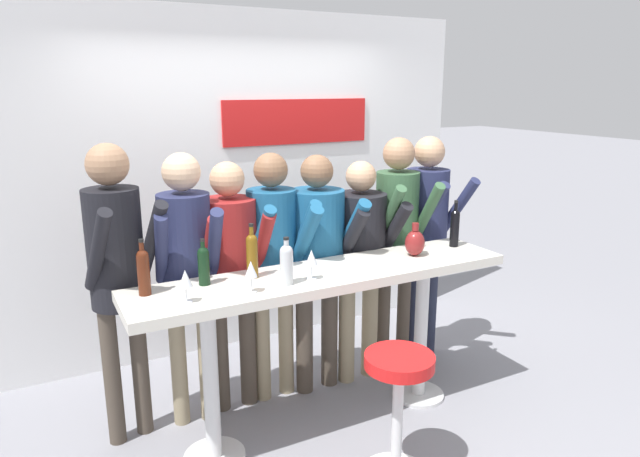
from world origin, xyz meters
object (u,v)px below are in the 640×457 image
object	(u,v)px
person_center	(273,249)
person_far_right	(397,227)
wine_bottle_3	(204,264)
wine_bottle_0	(143,270)
wine_bottle_2	(252,253)
tasting_table	(326,299)
bar_stool	(398,398)
person_center_right	(318,249)
decorative_vase	(415,243)
wine_glass_0	(311,259)
wine_glass_1	(185,280)
person_left	(187,259)
person_right	(360,249)
wine_bottle_4	(287,263)
person_center_left	(231,260)
person_far_left	(117,260)
wine_bottle_1	(455,226)
wine_glass_2	(251,270)
person_rightmost	(427,223)

from	to	relation	value
person_center	person_far_right	distance (m)	0.98
person_far_right	wine_bottle_3	xyz separation A→B (m)	(-1.55, -0.33, 0.04)
wine_bottle_0	wine_bottle_2	world-z (taller)	wine_bottle_2
tasting_table	bar_stool	distance (m)	0.74
person_center_right	decorative_vase	size ratio (longest dim) A/B	7.67
wine_bottle_2	wine_glass_0	distance (m)	0.35
wine_bottle_2	wine_glass_1	distance (m)	0.50
person_left	wine_glass_1	xyz separation A→B (m)	(-0.15, -0.54, 0.06)
person_center	person_right	size ratio (longest dim) A/B	1.05
person_far_right	wine_bottle_0	bearing A→B (deg)	-162.40
bar_stool	person_center_right	bearing A→B (deg)	86.10
person_left	person_center_right	distance (m)	0.90
wine_bottle_4	wine_glass_0	xyz separation A→B (m)	(0.16, 0.01, -0.00)
person_center_left	wine_bottle_4	bearing A→B (deg)	-73.77
wine_bottle_3	wine_glass_1	bearing A→B (deg)	-125.98
person_center	wine_glass_1	size ratio (longest dim) A/B	9.68
wine_glass_1	decorative_vase	world-z (taller)	decorative_vase
person_right	person_far_right	bearing A→B (deg)	2.26
wine_glass_1	person_center_left	bearing A→B (deg)	52.96
person_center_right	wine_glass_0	bearing A→B (deg)	-123.54
wine_bottle_2	decorative_vase	bearing A→B (deg)	-4.57
person_far_right	wine_bottle_2	xyz separation A→B (m)	(-1.27, -0.34, 0.07)
wine_bottle_2	wine_bottle_0	bearing A→B (deg)	179.62
wine_bottle_2	decorative_vase	xyz separation A→B (m)	(1.10, -0.09, -0.06)
tasting_table	wine_glass_0	distance (m)	0.35
wine_bottle_0	wine_bottle_3	xyz separation A→B (m)	(0.33, 0.01, -0.02)
bar_stool	wine_bottle_2	bearing A→B (deg)	125.29
person_right	wine_bottle_2	xyz separation A→B (m)	(-0.94, -0.32, 0.18)
person_far_left	wine_bottle_4	world-z (taller)	person_far_left
wine_bottle_1	wine_bottle_2	bearing A→B (deg)	178.56
tasting_table	wine_bottle_1	bearing A→B (deg)	3.75
person_right	wine_glass_1	size ratio (longest dim) A/B	9.19
wine_bottle_4	decorative_vase	xyz separation A→B (m)	(0.97, 0.11, -0.04)
wine_glass_0	wine_glass_2	xyz separation A→B (m)	(-0.38, -0.04, 0.00)
person_center_left	person_right	world-z (taller)	person_center_left
bar_stool	wine_bottle_1	bearing A→B (deg)	36.67
person_rightmost	wine_bottle_3	bearing A→B (deg)	-174.59
wine_bottle_0	decorative_vase	world-z (taller)	wine_bottle_0
person_center	wine_bottle_2	world-z (taller)	person_center
wine_bottle_1	wine_bottle_4	world-z (taller)	wine_bottle_1
person_right	wine_bottle_1	bearing A→B (deg)	-35.32
person_right	person_rightmost	bearing A→B (deg)	3.48
person_rightmost	wine_glass_1	distance (m)	2.10
person_center_left	wine_glass_2	distance (m)	0.62
wine_bottle_4	person_right	bearing A→B (deg)	32.66
bar_stool	wine_glass_2	bearing A→B (deg)	140.31
wine_glass_2	decorative_vase	bearing A→B (deg)	6.69
tasting_table	wine_bottle_4	size ratio (longest dim) A/B	8.72
wine_bottle_1	person_far_right	bearing A→B (deg)	119.31
person_left	person_far_right	world-z (taller)	person_far_right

